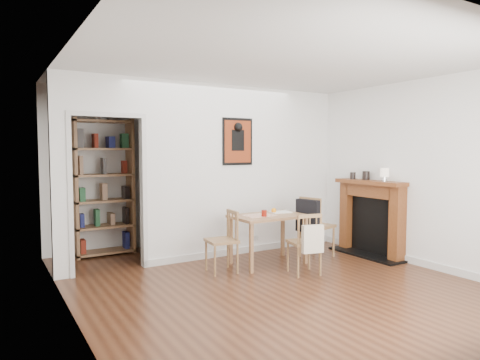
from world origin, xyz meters
TOP-DOWN VIEW (x-y plane):
  - ground at (0.00, 0.00)m, footprint 5.20×5.20m
  - room_shell at (0.10, 1.34)m, footprint 5.20×5.20m
  - dining_table at (0.49, 0.63)m, footprint 1.03×0.66m
  - chair_left at (-0.28, 0.61)m, footprint 0.45×0.45m
  - chair_right at (1.33, 0.58)m, footprint 0.61×0.56m
  - chair_front at (0.61, -0.03)m, footprint 0.49×0.53m
  - bookshelf at (-1.37, 2.40)m, footprint 0.88×0.35m
  - fireplace at (2.16, 0.25)m, footprint 0.45×1.25m
  - red_glass at (0.35, 0.53)m, footprint 0.07×0.07m
  - orange_fruit at (0.66, 0.73)m, footprint 0.08×0.08m
  - placemat at (0.35, 0.65)m, footprint 0.44×0.33m
  - notebook at (0.77, 0.74)m, footprint 0.32×0.26m
  - mantel_lamp at (2.07, -0.06)m, footprint 0.13×0.13m
  - ceramic_jar_a at (2.16, 0.37)m, footprint 0.11×0.11m
  - ceramic_jar_b at (2.06, 0.56)m, footprint 0.09×0.09m

SIDE VIEW (x-z plane):
  - ground at x=0.00m, z-range 0.00..0.00m
  - chair_left at x=-0.28m, z-range 0.00..0.82m
  - chair_front at x=0.61m, z-range 0.01..0.82m
  - chair_right at x=1.33m, z-range 0.02..0.94m
  - fireplace at x=2.16m, z-range 0.04..1.20m
  - dining_table at x=0.49m, z-range 0.27..0.97m
  - placemat at x=0.35m, z-range 0.70..0.71m
  - notebook at x=0.77m, z-range 0.70..0.72m
  - orange_fruit at x=0.66m, z-range 0.70..0.78m
  - red_glass at x=0.35m, z-range 0.70..0.80m
  - bookshelf at x=-1.37m, z-range -0.01..2.09m
  - ceramic_jar_b at x=2.06m, z-range 1.16..1.27m
  - ceramic_jar_a at x=2.16m, z-range 1.16..1.29m
  - mantel_lamp at x=2.07m, z-range 1.18..1.38m
  - room_shell at x=0.10m, z-range -1.30..3.90m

